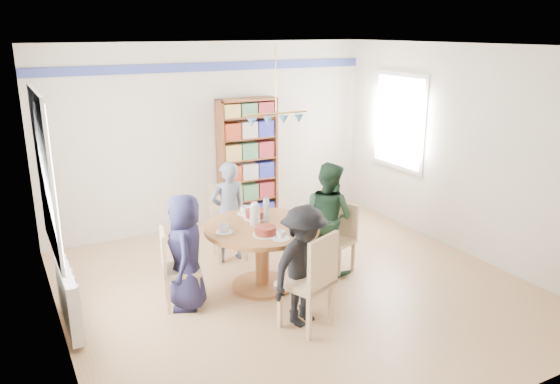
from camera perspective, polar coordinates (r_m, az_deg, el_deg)
ground at (r=6.39m, az=1.72°, el=-9.98°), size 5.00×5.00×0.00m
room_shell at (r=6.48m, az=-4.00°, el=5.81°), size 5.00×5.00×5.00m
radiator at (r=5.83m, az=-21.29°, el=-10.10°), size 0.12×1.00×0.60m
dining_table at (r=6.20m, az=-1.89°, el=-5.21°), size 1.30×1.30×0.75m
chair_left at (r=5.91m, az=-11.03°, el=-7.47°), size 0.46×0.46×0.87m
chair_right at (r=6.70m, az=6.25°, el=-4.41°), size 0.49×0.49×0.85m
chair_far at (r=7.09m, az=-5.48°, el=-2.67°), size 0.49×0.49×0.95m
chair_near at (r=5.35m, az=3.46°, el=-8.95°), size 0.58×0.58×1.01m
person_left at (r=5.82m, az=-9.83°, el=-6.18°), size 0.58×0.71×1.25m
person_right at (r=6.60m, az=5.05°, el=-2.67°), size 0.72×0.81×1.37m
person_far at (r=6.91m, az=-5.43°, el=-2.08°), size 0.48×0.31×1.30m
person_near at (r=5.44m, az=2.48°, el=-7.71°), size 0.91×0.69×1.24m
bookshelf at (r=8.24m, az=-3.40°, el=3.10°), size 0.90×0.27×1.90m
tableware at (r=6.12m, az=-2.22°, el=-2.94°), size 1.10×1.10×0.29m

